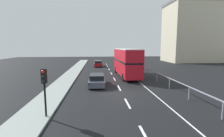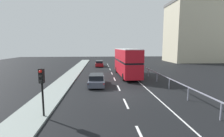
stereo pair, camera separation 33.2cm
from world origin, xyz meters
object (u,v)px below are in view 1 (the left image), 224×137
at_px(hatchback_car_near, 97,80).
at_px(traffic_signal_pole, 44,81).
at_px(double_decker_bus_red, 126,62).
at_px(sedan_car_ahead, 98,64).

xyz_separation_m(hatchback_car_near, traffic_signal_pole, (-3.26, -8.75, 1.78)).
distance_m(double_decker_bus_red, sedan_car_ahead, 13.56).
bearing_deg(sedan_car_ahead, traffic_signal_pole, -97.88).
height_order(traffic_signal_pole, sedan_car_ahead, traffic_signal_pole).
xyz_separation_m(traffic_signal_pole, sedan_car_ahead, (3.56, 27.35, -1.78)).
height_order(hatchback_car_near, traffic_signal_pole, traffic_signal_pole).
height_order(double_decker_bus_red, traffic_signal_pole, double_decker_bus_red).
bearing_deg(traffic_signal_pole, double_decker_bus_red, 61.83).
bearing_deg(hatchback_car_near, double_decker_bus_red, 52.85).
height_order(double_decker_bus_red, hatchback_car_near, double_decker_bus_red).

